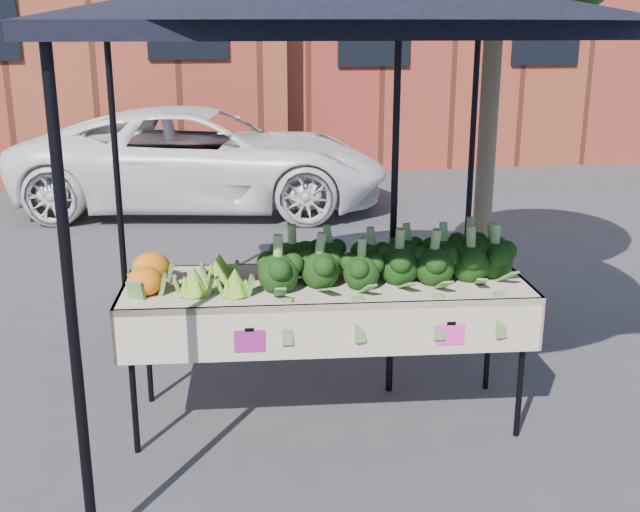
{
  "coord_description": "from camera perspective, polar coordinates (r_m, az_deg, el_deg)",
  "views": [
    {
      "loc": [
        -0.71,
        -4.22,
        2.35
      ],
      "look_at": [
        0.11,
        0.28,
        1.0
      ],
      "focal_mm": 43.48,
      "sensor_mm": 36.0,
      "label": 1
    }
  ],
  "objects": [
    {
      "name": "ground",
      "position": [
        4.88,
        -0.73,
        -12.34
      ],
      "size": [
        90.0,
        90.0,
        0.0
      ],
      "primitive_type": "plane",
      "color": "#37373A"
    },
    {
      "name": "vehicle",
      "position": [
        10.4,
        -8.98,
        16.69
      ],
      "size": [
        1.74,
        2.46,
        4.87
      ],
      "primitive_type": "imported",
      "rotation": [
        0.0,
        0.0,
        1.39
      ],
      "color": "white",
      "rests_on": "ground"
    },
    {
      "name": "canopy",
      "position": [
        4.88,
        1.26,
        4.84
      ],
      "size": [
        3.16,
        3.16,
        2.74
      ],
      "primitive_type": null,
      "color": "black",
      "rests_on": "ground"
    },
    {
      "name": "romanesco_cluster",
      "position": [
        4.5,
        -7.87,
        -1.06
      ],
      "size": [
        0.45,
        0.49,
        0.22
      ],
      "primitive_type": "ellipsoid",
      "color": "#7ABD2C",
      "rests_on": "table"
    },
    {
      "name": "broccoli_heap",
      "position": [
        4.68,
        5.09,
        0.16
      ],
      "size": [
        1.62,
        0.59,
        0.29
      ],
      "primitive_type": "ellipsoid",
      "color": "black",
      "rests_on": "table"
    },
    {
      "name": "street_tree",
      "position": [
        5.89,
        12.46,
        12.58
      ],
      "size": [
        2.02,
        2.02,
        3.99
      ],
      "primitive_type": null,
      "color": "#1E4C14",
      "rests_on": "ground"
    },
    {
      "name": "cauliflower_pair",
      "position": [
        4.58,
        -12.54,
        -1.13
      ],
      "size": [
        0.25,
        0.45,
        0.2
      ],
      "primitive_type": "ellipsoid",
      "color": "orange",
      "rests_on": "table"
    },
    {
      "name": "table",
      "position": [
        4.78,
        0.43,
        -7.01
      ],
      "size": [
        2.47,
        1.03,
        0.9
      ],
      "color": "beige",
      "rests_on": "ground"
    }
  ]
}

